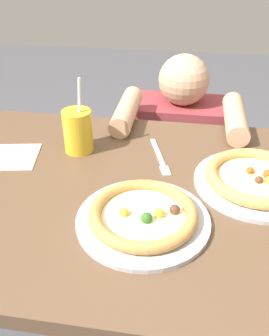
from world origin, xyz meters
name	(u,v)px	position (x,y,z in m)	size (l,w,h in m)	color
dining_table	(144,226)	(0.00, 0.00, 0.63)	(1.15, 0.80, 0.75)	brown
pizza_near	(143,216)	(0.01, -0.13, 0.77)	(0.30, 0.30, 0.04)	#B7B7BC
pizza_far	(256,179)	(0.28, 0.06, 0.77)	(0.31, 0.31, 0.04)	#B7B7BC
drink_cup_colored	(78,131)	(-0.22, 0.17, 0.81)	(0.08, 0.08, 0.22)	gold
paper_napkin	(9,157)	(-0.41, 0.09, 0.75)	(0.16, 0.14, 0.00)	white
fork	(160,158)	(0.02, 0.15, 0.75)	(0.08, 0.20, 0.00)	silver
diner_seated	(177,172)	(0.07, 0.61, 0.41)	(0.43, 0.53, 0.92)	#333847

